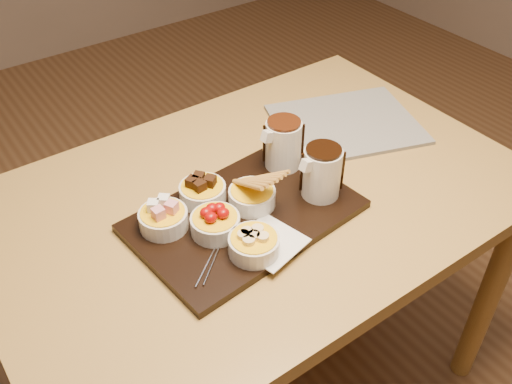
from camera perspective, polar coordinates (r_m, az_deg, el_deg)
ground at (r=1.85m, az=0.10°, el=-18.16°), size 5.00×5.00×0.00m
dining_table at (r=1.34m, az=0.13°, el=-3.19°), size 1.20×0.80×0.75m
serving_board at (r=1.20m, az=-1.16°, el=-2.41°), size 0.49×0.34×0.02m
napkin at (r=1.13m, az=1.34°, el=-5.02°), size 0.14×0.14×0.00m
bowl_marshmallows at (r=1.17m, az=-9.23°, el=-2.74°), size 0.10×0.10×0.04m
bowl_cake at (r=1.22m, az=-5.35°, el=-0.11°), size 0.10×0.10×0.04m
bowl_strawberries at (r=1.14m, az=-4.09°, el=-3.25°), size 0.10×0.10×0.04m
bowl_biscotti at (r=1.20m, az=-0.40°, el=-0.55°), size 0.10×0.10×0.04m
bowl_bananas at (r=1.10m, az=-0.21°, el=-5.34°), size 0.10×0.10×0.04m
pitcher_dark_chocolate at (r=1.22m, az=6.59°, el=1.90°), size 0.09×0.09×0.11m
pitcher_milk_chocolate at (r=1.29m, az=2.74°, el=4.75°), size 0.09×0.09×0.11m
fondue_skewers at (r=1.13m, az=-3.68°, el=-4.70°), size 0.18×0.22×0.01m
newspaper at (r=1.51m, az=8.98°, el=6.73°), size 0.43×0.39×0.01m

